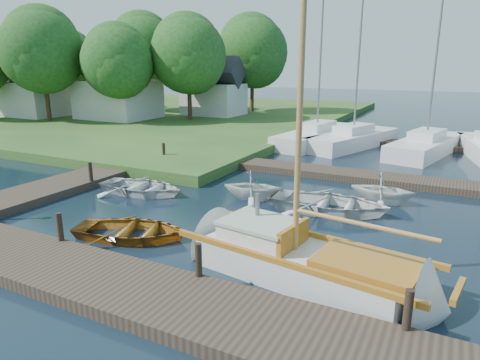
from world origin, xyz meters
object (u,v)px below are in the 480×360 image
at_px(marina_boat_0, 317,135).
at_px(tree_2, 118,61).
at_px(tender_d, 383,187).
at_px(marina_boat_1, 353,138).
at_px(house_b, 35,90).
at_px(marina_boat_2, 426,144).
at_px(mooring_post_4, 91,172).
at_px(tender_b, 253,184).
at_px(mooring_post_2, 199,260).
at_px(dinghy, 132,227).
at_px(tender_c, 330,200).
at_px(sailboat, 308,265).
at_px(tree_3, 189,54).
at_px(house_a, 118,89).
at_px(tree_1, 42,51).
at_px(tree_4, 143,50).
at_px(mooring_post_3, 408,310).
at_px(tree_5, 69,60).
at_px(house_c, 214,92).
at_px(tender_a, 141,185).
at_px(tree_7, 253,52).
at_px(mooring_post_1, 60,227).
at_px(mooring_post_5, 164,151).

relative_size(marina_boat_0, tree_2, 1.31).
distance_m(tender_d, tree_2, 25.03).
xyz_separation_m(marina_boat_1, house_b, (-28.65, -0.24, 2.20)).
relative_size(marina_boat_2, tree_2, 1.51).
height_order(mooring_post_4, tender_b, tender_b).
bearing_deg(house_b, mooring_post_2, -32.78).
bearing_deg(tree_2, dinghy, -47.28).
height_order(tender_c, marina_boat_2, marina_boat_2).
distance_m(tender_c, marina_boat_1, 12.84).
xyz_separation_m(sailboat, tree_3, (-17.59, 21.49, 5.47)).
relative_size(house_a, tree_1, 0.68).
distance_m(marina_boat_2, tree_4, 28.68).
relative_size(sailboat, tree_1, 1.07).
xyz_separation_m(mooring_post_3, tree_5, (-36.00, 25.05, 4.72)).
xyz_separation_m(marina_boat_1, tree_1, (-24.65, -2.19, 5.52)).
relative_size(mooring_post_4, tree_1, 0.09).
relative_size(tender_d, house_c, 0.45).
height_order(tender_b, tree_2, tree_2).
distance_m(sailboat, marina_boat_0, 18.71).
height_order(mooring_post_2, house_a, house_a).
bearing_deg(tree_3, tree_5, 172.88).
height_order(tender_d, tree_5, tree_5).
distance_m(mooring_post_4, tender_a, 2.45).
bearing_deg(mooring_post_3, tender_d, 101.98).
xyz_separation_m(house_c, tree_7, (2.00, 4.05, 3.62)).
bearing_deg(house_b, mooring_post_3, -29.20).
relative_size(mooring_post_3, house_b, 0.14).
relative_size(mooring_post_4, house_c, 0.15).
bearing_deg(sailboat, tender_a, 164.06).
distance_m(tree_3, tree_7, 8.26).
relative_size(tender_d, house_b, 0.41).
bearing_deg(tender_d, tender_a, 111.49).
relative_size(house_b, tree_7, 0.62).
relative_size(marina_boat_0, marina_boat_1, 0.95).
relative_size(mooring_post_1, mooring_post_2, 1.00).
height_order(mooring_post_2, tree_2, tree_2).
distance_m(marina_boat_0, tree_5, 29.18).
xyz_separation_m(mooring_post_3, mooring_post_4, (-13.00, 5.00, 0.00)).
bearing_deg(tree_3, marina_boat_1, -14.57).
height_order(marina_boat_1, tree_1, marina_boat_1).
bearing_deg(tender_a, mooring_post_4, 93.38).
distance_m(marina_boat_1, house_c, 16.70).
xyz_separation_m(mooring_post_5, tree_1, (-17.00, 7.05, 5.39)).
relative_size(tender_c, tree_5, 0.50).
bearing_deg(sailboat, tree_3, 137.96).
bearing_deg(house_c, tree_7, 63.69).
relative_size(mooring_post_1, mooring_post_4, 1.00).
height_order(marina_boat_0, house_b, marina_boat_0).
bearing_deg(mooring_post_2, house_b, 147.22).
bearing_deg(tree_7, tender_d, -54.35).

